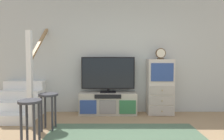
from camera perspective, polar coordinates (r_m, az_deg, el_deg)
back_wall at (r=4.66m, az=2.85°, el=4.22°), size 6.40×0.12×2.70m
media_console at (r=4.51m, az=-0.90°, el=-9.83°), size 1.31×0.38×0.50m
television at (r=4.43m, az=-0.90°, el=-1.11°), size 1.22×0.22×0.82m
side_cabinet at (r=4.58m, az=14.29°, el=-4.88°), size 0.58×0.38×1.26m
desk_clock at (r=4.52m, az=14.45°, el=4.67°), size 0.23×0.08×0.25m
staircase at (r=4.93m, az=-24.24°, el=-7.57°), size 1.00×1.36×2.20m
bar_stool_near at (r=3.16m, az=-22.73°, el=-11.11°), size 0.34×0.34×0.66m
bar_stool_far at (r=3.67m, az=-17.98°, el=-9.13°), size 0.34×0.34×0.65m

